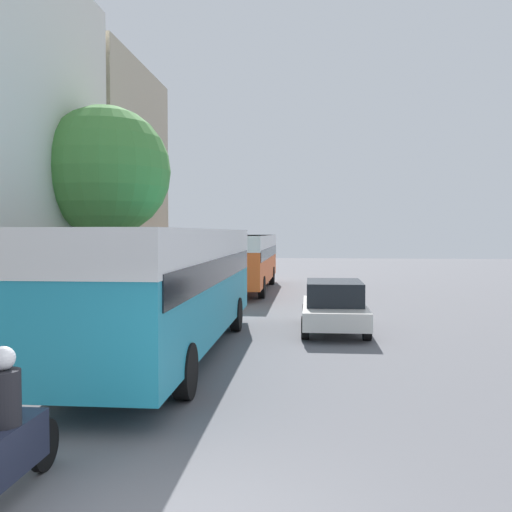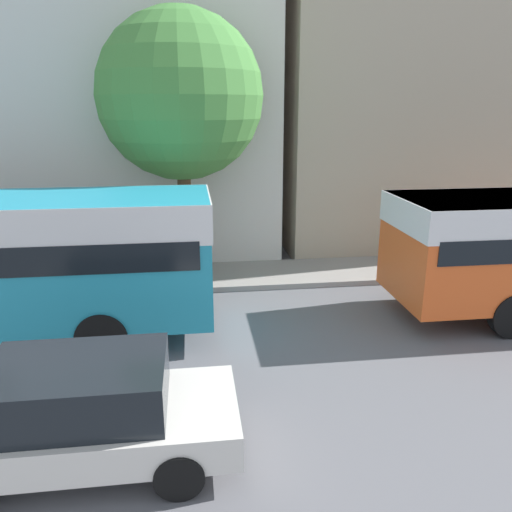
% 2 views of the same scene
% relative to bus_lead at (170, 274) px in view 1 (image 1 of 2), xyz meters
% --- Properties ---
extents(building_far_terrace, '(5.04, 9.04, 10.74)m').
position_rel_bus_lead_xyz_m(building_far_terrace, '(-6.94, 12.94, 3.40)').
color(building_far_terrace, '#BCAD93').
rests_on(building_far_terrace, ground_plane).
extents(bus_lead, '(2.53, 11.32, 3.02)m').
position_rel_bus_lead_xyz_m(bus_lead, '(0.00, 0.00, 0.00)').
color(bus_lead, teal).
rests_on(bus_lead, ground_plane).
extents(bus_following, '(2.61, 11.00, 2.80)m').
position_rel_bus_lead_xyz_m(bus_following, '(0.03, 15.31, -0.13)').
color(bus_following, '#EA5B23').
rests_on(bus_following, ground_plane).
extents(motorcycle_behind_lead, '(0.38, 2.24, 1.73)m').
position_rel_bus_lead_xyz_m(motorcycle_behind_lead, '(0.04, -7.45, -1.28)').
color(motorcycle_behind_lead, '#1E2338').
rests_on(motorcycle_behind_lead, ground_plane).
extents(car_crossing, '(1.90, 4.24, 1.50)m').
position_rel_bus_lead_xyz_m(car_crossing, '(4.03, 3.69, -1.19)').
color(car_crossing, silver).
rests_on(car_crossing, ground_plane).
extents(pedestrian_near_curb, '(0.37, 0.37, 1.79)m').
position_rel_bus_lead_xyz_m(pedestrian_near_curb, '(-3.01, 12.84, -0.90)').
color(pedestrian_near_curb, '#232838').
rests_on(pedestrian_near_curb, sidewalk).
extents(street_tree, '(4.28, 4.28, 6.96)m').
position_rel_bus_lead_xyz_m(street_tree, '(-3.43, 5.11, 2.99)').
color(street_tree, brown).
rests_on(street_tree, sidewalk).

